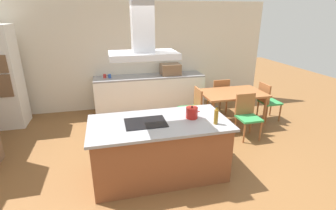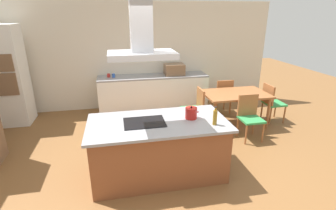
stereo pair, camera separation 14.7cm
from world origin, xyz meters
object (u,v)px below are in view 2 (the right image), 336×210
at_px(tea_kettle, 191,113).
at_px(range_hood, 141,38).
at_px(dining_table, 235,97).
at_px(wall_oven_stack, 8,76).
at_px(countertop_microwave, 174,69).
at_px(chair_facing_island, 249,114).
at_px(coffee_mug_red, 109,75).
at_px(olive_oil_bottle, 215,117).
at_px(chair_at_right_end, 271,101).
at_px(cooktop, 144,122).
at_px(chair_at_left_end, 196,106).
at_px(coffee_mug_blue, 113,76).
at_px(chair_facing_back_wall, 223,94).

relative_size(tea_kettle, range_hood, 0.26).
xyz_separation_m(dining_table, range_hood, (-2.20, -1.52, 1.43)).
relative_size(wall_oven_stack, dining_table, 1.57).
bearing_deg(countertop_microwave, chair_facing_island, -61.93).
xyz_separation_m(tea_kettle, coffee_mug_red, (-1.26, 2.93, -0.04)).
relative_size(chair_facing_island, range_hood, 0.99).
height_order(olive_oil_bottle, coffee_mug_red, olive_oil_bottle).
bearing_deg(wall_oven_stack, chair_at_right_end, -10.96).
bearing_deg(range_hood, coffee_mug_red, 100.48).
distance_m(cooktop, chair_at_left_end, 2.03).
height_order(coffee_mug_blue, chair_at_right_end, coffee_mug_blue).
height_order(chair_at_right_end, chair_facing_back_wall, same).
bearing_deg(tea_kettle, wall_oven_stack, 142.44).
bearing_deg(range_hood, cooktop, 0.00).
xyz_separation_m(cooktop, chair_at_left_end, (1.28, 1.52, -0.40)).
bearing_deg(dining_table, wall_oven_stack, 167.05).
distance_m(chair_facing_island, chair_facing_back_wall, 1.33).
relative_size(tea_kettle, olive_oil_bottle, 0.84).
height_order(wall_oven_stack, dining_table, wall_oven_stack).
relative_size(coffee_mug_red, chair_facing_back_wall, 0.10).
height_order(chair_at_right_end, range_hood, range_hood).
bearing_deg(olive_oil_bottle, wall_oven_stack, 141.58).
bearing_deg(range_hood, coffee_mug_blue, 98.36).
distance_m(dining_table, chair_facing_back_wall, 0.68).
xyz_separation_m(dining_table, chair_at_right_end, (0.92, 0.00, -0.16)).
distance_m(cooktop, dining_table, 2.68).
bearing_deg(dining_table, chair_facing_back_wall, 90.00).
relative_size(tea_kettle, wall_oven_stack, 0.11).
xyz_separation_m(countertop_microwave, chair_at_right_end, (1.99, -1.36, -0.53)).
bearing_deg(olive_oil_bottle, cooktop, 164.48).
bearing_deg(range_hood, chair_at_left_end, 49.87).
distance_m(tea_kettle, chair_facing_island, 1.77).
xyz_separation_m(chair_at_right_end, chair_facing_back_wall, (-0.92, 0.67, 0.00)).
distance_m(chair_facing_island, chair_at_right_end, 1.13).
height_order(cooktop, wall_oven_stack, wall_oven_stack).
bearing_deg(olive_oil_bottle, chair_facing_island, 42.91).
relative_size(chair_facing_island, chair_at_right_end, 1.00).
bearing_deg(cooktop, chair_at_right_end, 26.04).
bearing_deg(chair_facing_back_wall, coffee_mug_blue, 164.51).
bearing_deg(chair_at_left_end, chair_facing_back_wall, 36.01).
bearing_deg(chair_at_right_end, wall_oven_stack, 169.04).
bearing_deg(chair_facing_island, range_hood, -158.72).
bearing_deg(coffee_mug_red, wall_oven_stack, -171.98).
height_order(tea_kettle, dining_table, tea_kettle).
xyz_separation_m(olive_oil_bottle, chair_facing_island, (1.21, 1.13, -0.51)).
distance_m(chair_at_left_end, chair_facing_back_wall, 1.13).
xyz_separation_m(cooktop, chair_at_right_end, (3.11, 1.52, -0.40)).
bearing_deg(coffee_mug_red, range_hood, -79.52).
relative_size(dining_table, chair_facing_island, 1.57).
bearing_deg(wall_oven_stack, chair_facing_island, -20.09).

